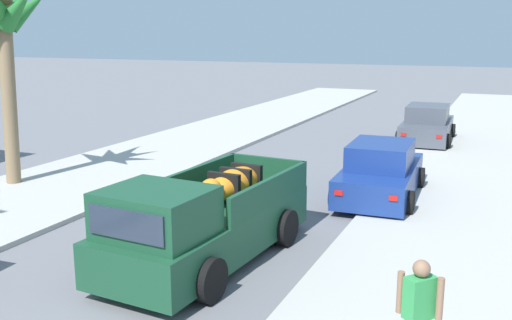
% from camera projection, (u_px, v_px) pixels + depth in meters
% --- Properties ---
extents(sidewalk_left, '(4.68, 60.00, 0.12)m').
position_uv_depth(sidewalk_left, '(93.00, 175.00, 17.66)').
color(sidewalk_left, '#B2AFA8').
rests_on(sidewalk_left, ground).
extents(sidewalk_right, '(4.68, 60.00, 0.12)m').
position_uv_depth(sidewalk_right, '(464.00, 220.00, 13.46)').
color(sidewalk_right, '#B2AFA8').
rests_on(sidewalk_right, ground).
extents(curb_left, '(0.16, 60.00, 0.10)m').
position_uv_depth(curb_left, '(119.00, 179.00, 17.29)').
color(curb_left, silver).
rests_on(curb_left, ground).
extents(curb_right, '(0.16, 60.00, 0.10)m').
position_uv_depth(curb_right, '(422.00, 215.00, 13.83)').
color(curb_right, silver).
rests_on(curb_right, ground).
extents(pickup_truck, '(2.49, 5.33, 1.80)m').
position_uv_depth(pickup_truck, '(204.00, 222.00, 10.94)').
color(pickup_truck, '#19472D').
rests_on(pickup_truck, ground).
extents(car_right_near, '(2.16, 4.32, 1.54)m').
position_uv_depth(car_right_near, '(380.00, 173.00, 15.21)').
color(car_right_near, navy).
rests_on(car_right_near, ground).
extents(car_right_mid, '(2.12, 4.30, 1.54)m').
position_uv_depth(car_right_mid, '(427.00, 126.00, 23.02)').
color(car_right_mid, '#474C56').
rests_on(car_right_mid, ground).
extents(palm_tree_left_mid, '(3.46, 3.50, 5.71)m').
position_uv_depth(palm_tree_left_mid, '(0.00, 21.00, 15.69)').
color(palm_tree_left_mid, '#846B4C').
rests_on(palm_tree_left_mid, ground).
extents(pedestrian, '(0.57, 0.43, 1.59)m').
position_uv_depth(pedestrian, '(419.00, 311.00, 7.22)').
color(pedestrian, gray).
rests_on(pedestrian, ground).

